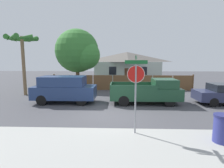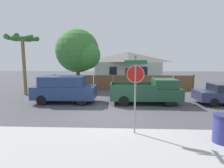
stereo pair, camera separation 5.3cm
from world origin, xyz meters
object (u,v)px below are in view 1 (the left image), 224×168
object	(u,v)px
red_suv	(64,89)
stop_sign	(136,81)
oak_tree	(79,52)
palm_tree	(22,44)
orange_pickup	(148,92)
house	(127,66)
trash_bin	(223,128)

from	to	relation	value
red_suv	stop_sign	world-z (taller)	stop_sign
oak_tree	stop_sign	size ratio (longest dim) A/B	2.00
palm_tree	orange_pickup	world-z (taller)	palm_tree
red_suv	stop_sign	bearing A→B (deg)	-48.64
orange_pickup	house	bearing A→B (deg)	92.81
trash_bin	red_suv	bearing A→B (deg)	142.81
house	stop_sign	xyz separation A→B (m)	(-0.56, -20.18, -0.04)
oak_tree	red_suv	world-z (taller)	oak_tree
palm_tree	house	bearing A→B (deg)	52.00
house	stop_sign	size ratio (longest dim) A/B	3.08
house	orange_pickup	xyz separation A→B (m)	(0.81, -14.99, -1.38)
house	oak_tree	world-z (taller)	oak_tree
palm_tree	stop_sign	world-z (taller)	palm_tree
red_suv	trash_bin	xyz separation A→B (m)	(7.80, -5.92, -0.49)
house	orange_pickup	world-z (taller)	house
red_suv	oak_tree	bearing A→B (deg)	93.64
orange_pickup	stop_sign	world-z (taller)	stop_sign
red_suv	orange_pickup	distance (m)	5.99
oak_tree	palm_tree	bearing A→B (deg)	-131.89
house	red_suv	size ratio (longest dim) A/B	2.26
palm_tree	red_suv	xyz separation A→B (m)	(4.40, -2.73, -3.44)
oak_tree	stop_sign	bearing A→B (deg)	-67.46
oak_tree	stop_sign	world-z (taller)	oak_tree
orange_pickup	trash_bin	xyz separation A→B (m)	(1.82, -5.92, -0.32)
orange_pickup	trash_bin	world-z (taller)	orange_pickup
stop_sign	palm_tree	bearing A→B (deg)	147.08
house	trash_bin	xyz separation A→B (m)	(2.63, -20.91, -1.70)
oak_tree	trash_bin	size ratio (longest dim) A/B	6.06
oak_tree	trash_bin	world-z (taller)	oak_tree
house	stop_sign	distance (m)	20.18
house	orange_pickup	bearing A→B (deg)	-86.91
red_suv	house	bearing A→B (deg)	70.67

